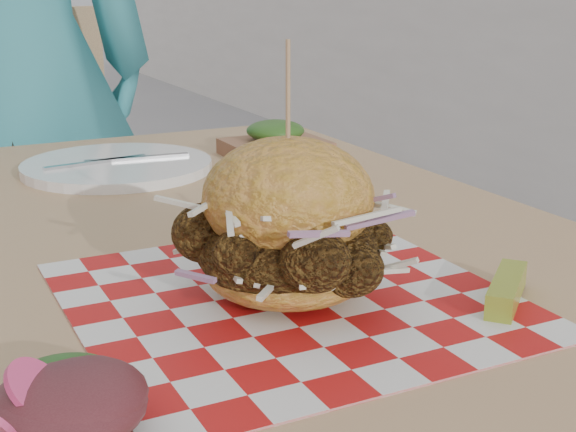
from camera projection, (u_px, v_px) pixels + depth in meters
name	position (u px, v px, depth m)	size (l,w,h in m)	color
diner	(2.00, 63.00, 1.59)	(0.62, 0.41, 1.71)	teal
patio_table	(207.00, 307.00, 0.87)	(0.80, 1.20, 0.75)	tan
patio_chair	(24.00, 190.00, 1.83)	(0.53, 0.54, 0.95)	tan
paper_liner	(288.00, 298.00, 0.69)	(0.36, 0.36, 0.00)	#B51212
sandwich	(288.00, 230.00, 0.67)	(0.19, 0.19, 0.22)	#C38237
pickle_spear	(507.00, 290.00, 0.68)	(0.10, 0.02, 0.02)	olive
place_setting	(117.00, 166.00, 1.15)	(0.27, 0.27, 0.02)	white
kraft_tray	(275.00, 142.00, 1.24)	(0.15, 0.12, 0.06)	brown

